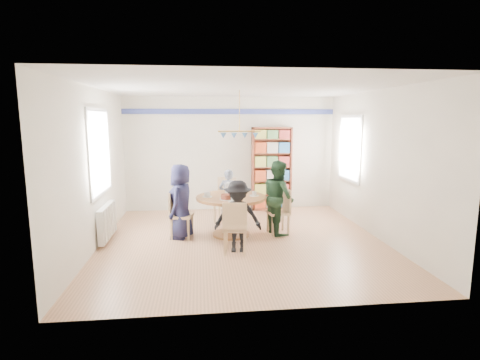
{
  "coord_description": "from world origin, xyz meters",
  "views": [
    {
      "loc": [
        -0.75,
        -6.44,
        2.17
      ],
      "look_at": [
        0.0,
        0.4,
        1.05
      ],
      "focal_mm": 28.0,
      "sensor_mm": 36.0,
      "label": 1
    }
  ],
  "objects": [
    {
      "name": "dining_table",
      "position": [
        -0.17,
        0.37,
        0.56
      ],
      "size": [
        1.3,
        1.3,
        0.75
      ],
      "color": "brown",
      "rests_on": "ground"
    },
    {
      "name": "radiator",
      "position": [
        -2.42,
        0.3,
        0.35
      ],
      "size": [
        0.12,
        1.0,
        0.6
      ],
      "color": "silver",
      "rests_on": "ground"
    },
    {
      "name": "chair_far",
      "position": [
        -0.2,
        1.43,
        0.51
      ],
      "size": [
        0.53,
        0.53,
        0.93
      ],
      "color": "tan",
      "rests_on": "ground"
    },
    {
      "name": "room_shell",
      "position": [
        -0.26,
        0.87,
        1.65
      ],
      "size": [
        5.0,
        5.0,
        5.0
      ],
      "color": "white",
      "rests_on": "ground"
    },
    {
      "name": "person_right",
      "position": [
        0.74,
        0.4,
        0.7
      ],
      "size": [
        0.67,
        0.78,
        1.41
      ],
      "primitive_type": "imported",
      "rotation": [
        0.0,
        0.0,
        1.79
      ],
      "color": "#19331E",
      "rests_on": "ground"
    },
    {
      "name": "chair_right",
      "position": [
        0.8,
        0.4,
        0.47
      ],
      "size": [
        0.43,
        0.43,
        0.86
      ],
      "color": "tan",
      "rests_on": "ground"
    },
    {
      "name": "person_left",
      "position": [
        -1.09,
        0.32,
        0.69
      ],
      "size": [
        0.61,
        0.77,
        1.37
      ],
      "primitive_type": "imported",
      "rotation": [
        0.0,
        0.0,
        -1.86
      ],
      "color": "#161731",
      "rests_on": "ground"
    },
    {
      "name": "ground",
      "position": [
        0.0,
        0.0,
        0.0
      ],
      "size": [
        5.0,
        5.0,
        0.0
      ],
      "primitive_type": "plane",
      "color": "tan"
    },
    {
      "name": "bookshelf",
      "position": [
        0.98,
        2.34,
        0.98
      ],
      "size": [
        0.95,
        0.28,
        1.99
      ],
      "color": "brown",
      "rests_on": "ground"
    },
    {
      "name": "chair_left",
      "position": [
        -1.16,
        0.34,
        0.48
      ],
      "size": [
        0.46,
        0.46,
        0.87
      ],
      "color": "tan",
      "rests_on": "ground"
    },
    {
      "name": "person_near",
      "position": [
        -0.14,
        -0.52,
        0.6
      ],
      "size": [
        0.82,
        0.53,
        1.19
      ],
      "primitive_type": "imported",
      "rotation": [
        0.0,
        0.0,
        -0.12
      ],
      "color": "black",
      "rests_on": "ground"
    },
    {
      "name": "chair_near",
      "position": [
        -0.2,
        -0.66,
        0.48
      ],
      "size": [
        0.44,
        0.44,
        0.88
      ],
      "color": "tan",
      "rests_on": "ground"
    },
    {
      "name": "person_far",
      "position": [
        -0.15,
        1.25,
        0.57
      ],
      "size": [
        0.48,
        0.38,
        1.14
      ],
      "primitive_type": "imported",
      "rotation": [
        0.0,
        0.0,
        2.85
      ],
      "color": "gray",
      "rests_on": "ground"
    },
    {
      "name": "tableware",
      "position": [
        -0.2,
        0.39,
        0.81
      ],
      "size": [
        1.06,
        1.06,
        0.28
      ],
      "color": "white",
      "rests_on": "dining_table"
    }
  ]
}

